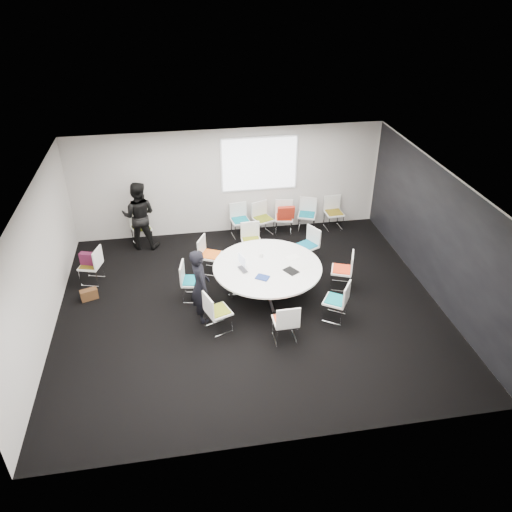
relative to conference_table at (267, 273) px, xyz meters
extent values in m
cube|color=black|center=(-0.45, -0.39, -0.57)|extent=(8.00, 7.00, 0.04)
cube|color=white|center=(-0.45, -0.39, 2.27)|extent=(8.00, 7.00, 0.04)
cube|color=#BCB7B2|center=(-0.45, 3.13, 0.85)|extent=(8.00, 0.04, 2.80)
cube|color=#BCB7B2|center=(-0.45, -3.91, 0.85)|extent=(8.00, 0.04, 2.80)
cube|color=#BCB7B2|center=(-4.47, -0.39, 0.85)|extent=(0.04, 7.00, 2.80)
cube|color=#BCB7B2|center=(3.57, -0.39, 0.85)|extent=(0.04, 7.00, 2.80)
cube|color=black|center=(3.54, -0.39, 0.85)|extent=(0.01, 6.94, 2.74)
cube|color=silver|center=(0.00, 0.00, -0.51)|extent=(0.90, 0.90, 0.08)
cylinder|color=silver|center=(0.00, 0.00, -0.19)|extent=(0.10, 0.10, 0.65)
cylinder|color=white|center=(0.00, 0.00, 0.16)|extent=(2.34, 2.34, 0.04)
cube|color=white|center=(0.35, 3.07, 1.30)|extent=(1.90, 0.03, 1.35)
cube|color=silver|center=(1.68, 0.00, -0.34)|extent=(0.54, 0.54, 0.42)
cube|color=white|center=(1.68, 0.00, -0.11)|extent=(0.58, 0.59, 0.04)
cube|color=red|center=(1.68, 0.00, -0.08)|extent=(0.50, 0.51, 0.03)
cube|color=white|center=(1.88, -0.07, 0.12)|extent=(0.20, 0.44, 0.42)
cube|color=silver|center=(1.18, 1.16, -0.34)|extent=(0.57, 0.57, 0.42)
cube|color=white|center=(1.18, 1.16, -0.11)|extent=(0.60, 0.61, 0.04)
cube|color=#095C7B|center=(1.18, 1.16, -0.08)|extent=(0.52, 0.53, 0.03)
cube|color=white|center=(1.37, 1.26, 0.12)|extent=(0.25, 0.42, 0.42)
cube|color=silver|center=(-0.09, 1.59, -0.34)|extent=(0.43, 0.43, 0.42)
cube|color=white|center=(-0.09, 1.59, -0.11)|extent=(0.47, 0.45, 0.04)
cube|color=olive|center=(-0.09, 1.59, -0.08)|extent=(0.41, 0.39, 0.03)
cube|color=white|center=(-0.10, 1.80, 0.12)|extent=(0.46, 0.05, 0.42)
cube|color=silver|center=(-1.14, 1.12, -0.34)|extent=(0.56, 0.56, 0.42)
cube|color=white|center=(-1.14, 1.12, -0.11)|extent=(0.59, 0.60, 0.04)
cube|color=#DA5E18|center=(-1.14, 1.12, -0.08)|extent=(0.51, 0.52, 0.03)
cube|color=white|center=(-1.33, 1.20, 0.12)|extent=(0.23, 0.43, 0.42)
cube|color=silver|center=(-1.61, 0.10, -0.34)|extent=(0.49, 0.49, 0.42)
cube|color=white|center=(-1.61, 0.10, -0.11)|extent=(0.52, 0.53, 0.04)
cube|color=#086778|center=(-1.61, 0.10, -0.08)|extent=(0.45, 0.46, 0.03)
cube|color=white|center=(-1.82, 0.14, 0.12)|extent=(0.12, 0.46, 0.42)
cube|color=silver|center=(-1.17, -1.03, -0.34)|extent=(0.54, 0.54, 0.42)
cube|color=white|center=(-1.17, -1.03, -0.11)|extent=(0.57, 0.59, 0.04)
cube|color=olive|center=(-1.17, -1.03, -0.08)|extent=(0.50, 0.51, 0.03)
cube|color=white|center=(-1.37, -1.11, 0.12)|extent=(0.20, 0.44, 0.42)
cube|color=silver|center=(0.06, -1.54, -0.34)|extent=(0.43, 0.43, 0.42)
cube|color=white|center=(0.06, -1.54, -0.11)|extent=(0.47, 0.45, 0.04)
cube|color=red|center=(0.06, -1.54, -0.08)|extent=(0.41, 0.39, 0.03)
cube|color=white|center=(0.07, -1.75, 0.12)|extent=(0.46, 0.05, 0.42)
cube|color=silver|center=(1.21, -1.07, -0.34)|extent=(0.58, 0.58, 0.42)
cube|color=white|center=(1.21, -1.07, -0.11)|extent=(0.62, 0.63, 0.04)
cube|color=#0A7883|center=(1.21, -1.07, -0.08)|extent=(0.54, 0.54, 0.03)
cube|color=white|center=(1.38, -1.19, 0.12)|extent=(0.28, 0.40, 0.42)
cube|color=silver|center=(-0.21, 2.73, -0.34)|extent=(0.48, 0.48, 0.42)
cube|color=white|center=(-0.21, 2.73, -0.11)|extent=(0.52, 0.50, 0.04)
cube|color=#097586|center=(-0.21, 2.73, -0.08)|extent=(0.45, 0.43, 0.03)
cube|color=white|center=(-0.24, 2.94, 0.12)|extent=(0.46, 0.10, 0.42)
cube|color=silver|center=(0.40, 2.71, -0.34)|extent=(0.54, 0.54, 0.42)
cube|color=white|center=(0.40, 2.71, -0.11)|extent=(0.59, 0.58, 0.04)
cube|color=#667016|center=(0.40, 2.71, -0.08)|extent=(0.51, 0.50, 0.03)
cube|color=white|center=(0.33, 2.91, 0.12)|extent=(0.44, 0.20, 0.42)
cube|color=silver|center=(0.96, 2.71, -0.34)|extent=(0.49, 0.49, 0.42)
cube|color=white|center=(0.96, 2.71, -0.11)|extent=(0.53, 0.52, 0.04)
cube|color=red|center=(0.96, 2.71, -0.08)|extent=(0.46, 0.45, 0.03)
cube|color=white|center=(1.00, 2.91, 0.12)|extent=(0.46, 0.12, 0.42)
cube|color=silver|center=(1.60, 2.76, -0.34)|extent=(0.54, 0.54, 0.42)
cube|color=white|center=(1.60, 2.76, -0.11)|extent=(0.58, 0.57, 0.04)
cube|color=#0D7287|center=(1.60, 2.76, -0.08)|extent=(0.51, 0.50, 0.03)
cube|color=white|center=(1.67, 2.95, 0.12)|extent=(0.44, 0.19, 0.42)
cube|color=silver|center=(2.36, 2.75, -0.34)|extent=(0.44, 0.44, 0.42)
cube|color=white|center=(2.36, 2.75, -0.11)|extent=(0.48, 0.46, 0.04)
cube|color=brown|center=(2.36, 2.75, -0.08)|extent=(0.42, 0.40, 0.03)
cube|color=white|center=(2.34, 2.96, 0.12)|extent=(0.46, 0.06, 0.42)
cube|color=silver|center=(-3.85, 1.12, -0.34)|extent=(0.52, 0.52, 0.42)
cube|color=white|center=(-3.85, 1.12, -0.11)|extent=(0.55, 0.57, 0.04)
cube|color=brown|center=(-3.85, 1.12, -0.08)|extent=(0.48, 0.49, 0.03)
cube|color=white|center=(-3.64, 1.06, 0.12)|extent=(0.16, 0.45, 0.42)
cube|color=silver|center=(-2.77, 2.74, -0.34)|extent=(0.54, 0.54, 0.42)
cube|color=white|center=(-2.77, 2.74, -0.11)|extent=(0.58, 0.57, 0.04)
cube|color=#637818|center=(-2.77, 2.74, -0.08)|extent=(0.51, 0.49, 0.03)
cube|color=white|center=(-2.84, 2.94, 0.12)|extent=(0.44, 0.19, 0.42)
imported|color=black|center=(-1.48, -0.61, 0.25)|extent=(0.50, 0.66, 1.61)
imported|color=black|center=(-2.77, 2.59, 0.33)|extent=(0.96, 0.80, 1.76)
imported|color=#333338|center=(-0.51, -0.06, 0.19)|extent=(0.27, 0.34, 0.02)
cube|color=silver|center=(-0.53, 0.13, 0.31)|extent=(0.11, 0.29, 0.22)
cube|color=black|center=(0.45, -0.29, 0.19)|extent=(0.34, 0.37, 0.02)
cube|color=navy|center=(-0.19, -0.44, 0.19)|extent=(0.33, 0.31, 0.03)
cube|color=white|center=(0.61, 0.25, 0.18)|extent=(0.35, 0.30, 0.00)
cube|color=silver|center=(0.78, -0.16, 0.18)|extent=(0.32, 0.24, 0.00)
cylinder|color=white|center=(-0.07, 0.39, 0.22)|extent=(0.08, 0.08, 0.09)
cube|color=black|center=(0.55, -0.35, 0.18)|extent=(0.15, 0.08, 0.01)
cube|color=#531633|center=(-3.85, 1.12, 0.07)|extent=(0.42, 0.26, 0.28)
cube|color=#4C2E18|center=(-3.85, 0.45, -0.43)|extent=(0.39, 0.27, 0.24)
cube|color=#9F2313|center=(0.96, 2.50, 0.15)|extent=(0.45, 0.18, 0.36)
camera|label=1|loc=(-1.73, -8.85, 5.91)|focal=35.00mm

